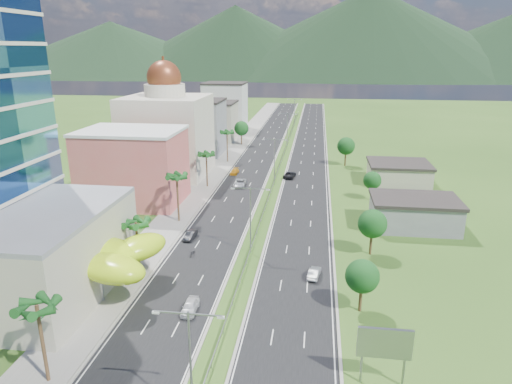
% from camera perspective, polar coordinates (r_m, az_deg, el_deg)
% --- Properties ---
extents(ground, '(500.00, 500.00, 0.00)m').
position_cam_1_polar(ground, '(65.15, -1.97, -11.28)').
color(ground, '#2D5119').
rests_on(ground, ground).
extents(road_left, '(11.00, 260.00, 0.04)m').
position_cam_1_polar(road_left, '(150.58, 0.89, 5.49)').
color(road_left, black).
rests_on(road_left, ground).
extents(road_right, '(11.00, 260.00, 0.04)m').
position_cam_1_polar(road_right, '(149.60, 6.63, 5.29)').
color(road_right, black).
rests_on(road_right, ground).
extents(sidewalk_left, '(7.00, 260.00, 0.12)m').
position_cam_1_polar(sidewalk_left, '(151.95, -2.69, 5.60)').
color(sidewalk_left, gray).
rests_on(sidewalk_left, ground).
extents(median_guardrail, '(0.10, 216.06, 0.76)m').
position_cam_1_polar(median_guardrail, '(132.25, 3.20, 4.03)').
color(median_guardrail, gray).
rests_on(median_guardrail, ground).
extents(streetlight_median_a, '(6.04, 0.25, 11.00)m').
position_cam_1_polar(streetlight_median_a, '(40.97, -8.23, -19.62)').
color(streetlight_median_a, gray).
rests_on(streetlight_median_a, ground).
extents(streetlight_median_b, '(6.04, 0.25, 11.00)m').
position_cam_1_polar(streetlight_median_b, '(71.36, -0.70, -2.67)').
color(streetlight_median_b, gray).
rests_on(streetlight_median_b, ground).
extents(streetlight_median_c, '(6.04, 0.25, 11.00)m').
position_cam_1_polar(streetlight_median_c, '(109.51, 2.33, 4.50)').
color(streetlight_median_c, gray).
rests_on(streetlight_median_c, ground).
extents(streetlight_median_d, '(6.04, 0.25, 11.00)m').
position_cam_1_polar(streetlight_median_d, '(153.57, 3.93, 8.24)').
color(streetlight_median_d, gray).
rests_on(streetlight_median_d, ground).
extents(streetlight_median_e, '(6.04, 0.25, 11.00)m').
position_cam_1_polar(streetlight_median_e, '(198.04, 4.83, 10.30)').
color(streetlight_median_e, gray).
rests_on(streetlight_median_e, ground).
extents(lime_canopy, '(18.00, 15.00, 7.40)m').
position_cam_1_polar(lime_canopy, '(65.67, -20.26, -7.33)').
color(lime_canopy, '#B6E216').
rests_on(lime_canopy, ground).
extents(pink_shophouse, '(20.00, 15.00, 15.00)m').
position_cam_1_polar(pink_shophouse, '(98.93, -15.08, 2.94)').
color(pink_shophouse, '#CE5954').
rests_on(pink_shophouse, ground).
extents(domed_building, '(20.00, 20.00, 28.70)m').
position_cam_1_polar(domed_building, '(119.19, -11.05, 7.52)').
color(domed_building, beige).
rests_on(domed_building, ground).
extents(midrise_grey, '(16.00, 15.00, 16.00)m').
position_cam_1_polar(midrise_grey, '(143.06, -7.43, 7.96)').
color(midrise_grey, gray).
rests_on(midrise_grey, ground).
extents(midrise_beige, '(16.00, 15.00, 13.00)m').
position_cam_1_polar(midrise_beige, '(164.37, -5.44, 8.72)').
color(midrise_beige, '#B3AB93').
rests_on(midrise_beige, ground).
extents(midrise_white, '(16.00, 15.00, 18.00)m').
position_cam_1_polar(midrise_white, '(186.30, -3.86, 10.57)').
color(midrise_white, silver).
rests_on(midrise_white, ground).
extents(billboard, '(5.20, 0.35, 6.20)m').
position_cam_1_polar(billboard, '(47.35, 15.79, -17.92)').
color(billboard, gray).
rests_on(billboard, ground).
extents(shed_near, '(15.00, 10.00, 5.00)m').
position_cam_1_polar(shed_near, '(88.14, 19.14, -2.62)').
color(shed_near, gray).
rests_on(shed_near, ground).
extents(shed_far, '(14.00, 12.00, 4.40)m').
position_cam_1_polar(shed_far, '(116.79, 17.37, 2.23)').
color(shed_far, '#B3AB93').
rests_on(shed_far, ground).
extents(palm_tree_a, '(3.60, 3.60, 9.10)m').
position_cam_1_polar(palm_tree_a, '(48.55, -25.68, -13.13)').
color(palm_tree_a, '#47301C').
rests_on(palm_tree_a, ground).
extents(palm_tree_b, '(3.60, 3.60, 8.10)m').
position_cam_1_polar(palm_tree_b, '(68.00, -14.77, -4.04)').
color(palm_tree_b, '#47301C').
rests_on(palm_tree_b, ground).
extents(palm_tree_c, '(3.60, 3.60, 9.60)m').
position_cam_1_polar(palm_tree_c, '(85.36, -9.88, 1.71)').
color(palm_tree_c, '#47301C').
rests_on(palm_tree_c, ground).
extents(palm_tree_d, '(3.60, 3.60, 8.60)m').
position_cam_1_polar(palm_tree_d, '(107.05, -6.23, 4.54)').
color(palm_tree_d, '#47301C').
rests_on(palm_tree_d, ground).
extents(palm_tree_e, '(3.60, 3.60, 9.40)m').
position_cam_1_polar(palm_tree_e, '(130.82, -3.65, 7.32)').
color(palm_tree_e, '#47301C').
rests_on(palm_tree_e, ground).
extents(leafy_tree_lfar, '(4.90, 4.90, 8.05)m').
position_cam_1_polar(leafy_tree_lfar, '(155.51, -1.84, 7.95)').
color(leafy_tree_lfar, '#47301C').
rests_on(leafy_tree_lfar, ground).
extents(leafy_tree_ra, '(4.20, 4.20, 6.90)m').
position_cam_1_polar(leafy_tree_ra, '(58.08, 13.14, -10.23)').
color(leafy_tree_ra, '#47301C').
rests_on(leafy_tree_ra, ground).
extents(leafy_tree_rb, '(4.55, 4.55, 7.47)m').
position_cam_1_polar(leafy_tree_rb, '(73.69, 14.35, -3.88)').
color(leafy_tree_rb, '#47301C').
rests_on(leafy_tree_rb, ground).
extents(leafy_tree_rc, '(3.85, 3.85, 6.33)m').
position_cam_1_polar(leafy_tree_rc, '(100.72, 14.33, 1.41)').
color(leafy_tree_rc, '#47301C').
rests_on(leafy_tree_rc, ground).
extents(leafy_tree_rd, '(4.90, 4.90, 8.05)m').
position_cam_1_polar(leafy_tree_rd, '(129.13, 11.19, 5.65)').
color(leafy_tree_rd, '#47301C').
rests_on(leafy_tree_rd, ground).
extents(mountain_ridge, '(860.00, 140.00, 90.00)m').
position_cam_1_polar(mountain_ridge, '(509.72, 13.66, 13.50)').
color(mountain_ridge, black).
rests_on(mountain_ridge, ground).
extents(car_white_near_left, '(1.78, 4.30, 1.46)m').
position_cam_1_polar(car_white_near_left, '(58.94, -8.25, -13.96)').
color(car_white_near_left, white).
rests_on(car_white_near_left, road_left).
extents(car_dark_left, '(1.72, 4.13, 1.33)m').
position_cam_1_polar(car_dark_left, '(79.57, -8.21, -5.35)').
color(car_dark_left, black).
rests_on(car_dark_left, road_left).
extents(car_silver_mid_left, '(2.67, 5.69, 1.57)m').
position_cam_1_polar(car_silver_mid_left, '(108.43, -2.04, 1.14)').
color(car_silver_mid_left, '#A8ABAF').
rests_on(car_silver_mid_left, road_left).
extents(car_yellow_far_left, '(1.87, 4.46, 1.29)m').
position_cam_1_polar(car_yellow_far_left, '(119.36, -2.70, 2.59)').
color(car_yellow_far_left, orange).
rests_on(car_yellow_far_left, road_left).
extents(car_silver_right, '(2.06, 4.20, 1.32)m').
position_cam_1_polar(car_silver_right, '(66.77, 7.29, -9.98)').
color(car_silver_right, '#9B9DA2').
rests_on(car_silver_right, road_right).
extents(car_dark_far_right, '(3.27, 5.67, 1.49)m').
position_cam_1_polar(car_dark_far_right, '(116.10, 4.23, 2.18)').
color(car_dark_far_right, black).
rests_on(car_dark_far_right, road_right).
extents(motorcycle, '(0.86, 1.93, 1.19)m').
position_cam_1_polar(motorcycle, '(73.27, -7.94, -7.47)').
color(motorcycle, black).
rests_on(motorcycle, road_left).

